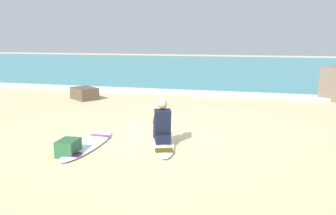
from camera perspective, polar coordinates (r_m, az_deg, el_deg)
ground_plane at (r=8.23m, az=-2.78°, el=-4.84°), size 80.00×80.00×0.00m
sea at (r=27.90m, az=9.83°, el=6.62°), size 80.00×28.00×0.10m
breaking_foam at (r=14.39m, az=4.98°, el=2.39°), size 80.00×0.90×0.11m
surfboard_main at (r=7.81m, az=-0.93°, el=-5.47°), size 1.24×2.47×0.08m
surfer_seated at (r=7.54m, az=-0.96°, el=-2.92°), size 0.57×0.77×0.95m
surfboard_spare_near at (r=7.70m, az=-12.97°, el=-6.01°), size 0.57×2.25×0.08m
shoreline_rock at (r=13.53m, az=-13.57°, el=2.27°), size 1.24×1.16×0.45m
beach_bag at (r=7.20m, az=-16.06°, el=-6.35°), size 0.39×0.50×0.32m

